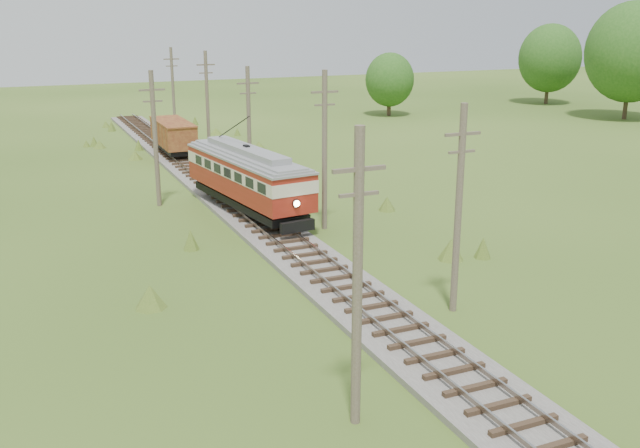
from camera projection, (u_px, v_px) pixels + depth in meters
name	position (u px, v px, depth m)	size (l,w,h in m)	color
railbed_main	(255.00, 218.00, 42.46)	(3.60, 96.00, 0.57)	#605B54
streetcar	(247.00, 174.00, 42.92)	(4.41, 12.46, 5.64)	black
gondola	(173.00, 135.00, 61.26)	(2.56, 7.79, 2.58)	black
gravel_pile	(225.00, 154.00, 60.67)	(2.88, 3.05, 1.05)	gray
utility_pole_r_2	(459.00, 208.00, 28.46)	(1.60, 0.30, 8.60)	brown
utility_pole_r_3	(325.00, 149.00, 39.80)	(1.60, 0.30, 9.00)	brown
utility_pole_r_4	(249.00, 124.00, 51.24)	(1.60, 0.30, 8.40)	brown
utility_pole_r_5	(207.00, 101.00, 62.76)	(1.60, 0.30, 8.90)	brown
utility_pole_r_6	(173.00, 89.00, 74.15)	(1.60, 0.30, 8.70)	brown
utility_pole_l_a	(357.00, 279.00, 20.25)	(1.60, 0.30, 9.00)	brown
utility_pole_l_b	(155.00, 138.00, 44.82)	(1.60, 0.30, 8.60)	brown
tree_right_4	(632.00, 52.00, 82.15)	(10.50, 10.50, 13.53)	#38281C
tree_right_5	(550.00, 58.00, 97.43)	(8.40, 8.40, 10.82)	#38281C
tree_mid_b	(390.00, 80.00, 86.22)	(5.88, 5.88, 7.57)	#38281C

